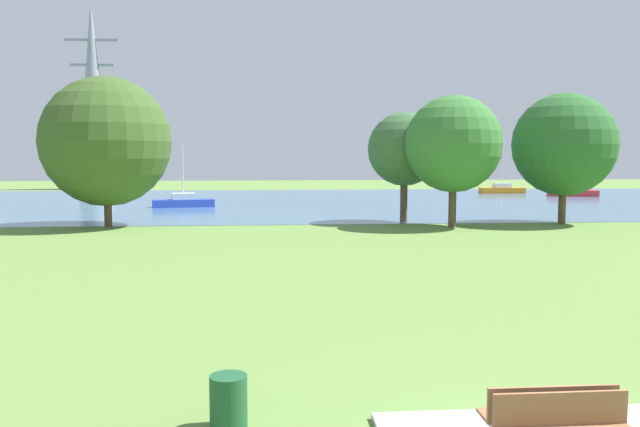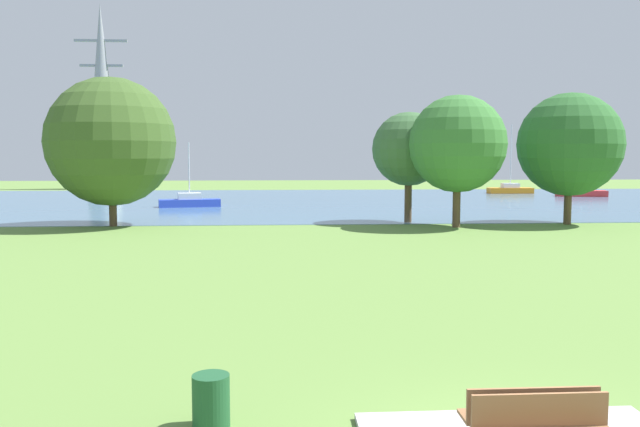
{
  "view_description": "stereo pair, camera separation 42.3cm",
  "coord_description": "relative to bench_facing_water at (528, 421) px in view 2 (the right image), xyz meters",
  "views": [
    {
      "loc": [
        -3.78,
        -7.97,
        4.03
      ],
      "look_at": [
        -1.75,
        16.62,
        1.86
      ],
      "focal_mm": 36.41,
      "sensor_mm": 36.0,
      "label": 1
    },
    {
      "loc": [
        -3.36,
        -8.0,
        4.03
      ],
      "look_at": [
        -1.75,
        16.62,
        1.86
      ],
      "focal_mm": 36.41,
      "sensor_mm": 36.0,
      "label": 2
    }
  ],
  "objects": [
    {
      "name": "tree_east_far",
      "position": [
        -12.9,
        29.81,
        4.4
      ],
      "size": [
        7.38,
        7.38,
        8.56
      ],
      "color": "brown",
      "rests_on": "ground"
    },
    {
      "name": "sailboat_blue",
      "position": [
        -10.42,
        44.07,
        -0.03
      ],
      "size": [
        5.01,
        2.47,
        5.11
      ],
      "color": "blue",
      "rests_on": "water_surface"
    },
    {
      "name": "tree_west_near",
      "position": [
        4.57,
        30.68,
        3.99
      ],
      "size": [
        4.47,
        4.47,
        6.71
      ],
      "color": "brown",
      "rests_on": "ground"
    },
    {
      "name": "electricity_pylon",
      "position": [
        -24.89,
        74.12,
        10.89
      ],
      "size": [
        6.4,
        4.4,
        22.7
      ],
      "color": "gray",
      "rests_on": "ground"
    },
    {
      "name": "bench_facing_water",
      "position": [
        0.0,
        0.0,
        0.0
      ],
      "size": [
        1.8,
        0.48,
        0.89
      ],
      "color": "#AD9F91",
      "rests_on": "concrete_pad"
    },
    {
      "name": "litter_bin",
      "position": [
        -4.37,
        1.17,
        -0.07
      ],
      "size": [
        0.56,
        0.56,
        0.8
      ],
      "primitive_type": "cylinder",
      "color": "#1E512D",
      "rests_on": "ground"
    },
    {
      "name": "sailboat_orange",
      "position": [
        21.99,
        60.96,
        -0.0
      ],
      "size": [
        4.82,
        1.57,
        7.47
      ],
      "color": "orange",
      "rests_on": "water_surface"
    },
    {
      "name": "tree_west_far",
      "position": [
        13.84,
        29.09,
        4.26
      ],
      "size": [
        6.09,
        6.09,
        7.78
      ],
      "color": "brown",
      "rests_on": "ground"
    },
    {
      "name": "sailboat_red",
      "position": [
        27.24,
        55.2,
        -0.0
      ],
      "size": [
        5.01,
        2.45,
        7.48
      ],
      "color": "red",
      "rests_on": "water_surface"
    },
    {
      "name": "ground_plane",
      "position": [
        0.0,
        21.73,
        -0.47
      ],
      "size": [
        160.0,
        160.0,
        0.0
      ],
      "primitive_type": "plane",
      "color": "olive"
    },
    {
      "name": "tree_east_near",
      "position": [
        6.8,
        27.93,
        4.26
      ],
      "size": [
        5.5,
        5.5,
        7.49
      ],
      "color": "brown",
      "rests_on": "ground"
    },
    {
      "name": "water_surface",
      "position": [
        0.0,
        49.73,
        -0.46
      ],
      "size": [
        140.0,
        40.0,
        0.02
      ],
      "primitive_type": "cube",
      "color": "teal",
      "rests_on": "ground"
    }
  ]
}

